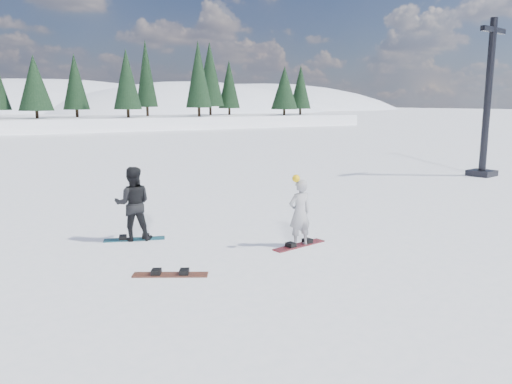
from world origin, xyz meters
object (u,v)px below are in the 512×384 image
lift_tower (487,113)px  snowboarder_man (133,204)px  snowboard_loose_b (170,275)px  snowboarder_woman (300,213)px

lift_tower → snowboarder_man: bearing=179.5°
snowboarder_man → snowboard_loose_b: snowboarder_man is taller
snowboarder_woman → snowboard_loose_b: (-3.43, -0.46, -0.81)m
snowboarder_woman → snowboarder_man: bearing=-37.4°
lift_tower → snowboarder_woman: size_ratio=4.02×
snowboarder_man → snowboard_loose_b: (-0.11, -2.95, -0.92)m
lift_tower → snowboard_loose_b: lift_tower is taller
snowboard_loose_b → lift_tower: bearing=47.3°
snowboarder_man → snowboard_loose_b: bearing=107.0°
snowboarder_woman → snowboarder_man: snowboarder_man is taller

